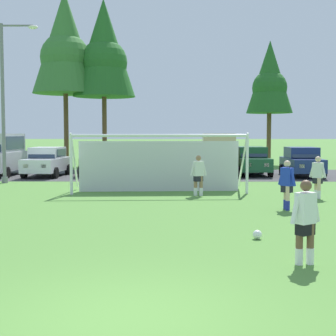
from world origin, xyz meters
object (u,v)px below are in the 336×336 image
at_px(soccer_goal, 159,162).
at_px(player_striker_near, 287,185).
at_px(player_winger_left, 305,222).
at_px(parked_car_slot_right, 251,161).
at_px(player_winger_right, 198,175).
at_px(player_trailing_back, 318,177).
at_px(parked_car_slot_center, 154,161).
at_px(street_lamp, 6,101).
at_px(parked_car_slot_far_right, 302,162).
at_px(parked_car_slot_left, 47,162).
at_px(soccer_ball, 257,235).
at_px(parked_car_slot_center_right, 218,153).
at_px(parked_car_slot_center_left, 98,161).

height_order(soccer_goal, player_striker_near, soccer_goal).
distance_m(player_winger_left, parked_car_slot_right, 20.36).
bearing_deg(player_winger_right, player_trailing_back, -10.09).
height_order(player_winger_right, parked_car_slot_right, parked_car_slot_right).
relative_size(parked_car_slot_center, street_lamp, 0.53).
bearing_deg(parked_car_slot_far_right, parked_car_slot_left, -179.82).
bearing_deg(player_winger_left, player_trailing_back, 71.90).
bearing_deg(parked_car_slot_left, player_winger_left, -62.86).
bearing_deg(player_trailing_back, player_striker_near, -123.27).
relative_size(soccer_goal, player_winger_left, 4.58).
distance_m(soccer_ball, player_winger_left, 2.42).
bearing_deg(parked_car_slot_right, player_striker_near, -94.44).
bearing_deg(street_lamp, parked_car_slot_center, 32.58).
height_order(player_striker_near, parked_car_slot_right, parked_car_slot_right).
xyz_separation_m(parked_car_slot_left, street_lamp, (-1.05, -3.77, 3.27)).
relative_size(soccer_ball, parked_car_slot_right, 0.05).
xyz_separation_m(soccer_goal, parked_car_slot_center_right, (3.33, 8.19, 0.05)).
xyz_separation_m(player_winger_right, parked_car_slot_far_right, (6.58, 8.84, 0.05)).
bearing_deg(parked_car_slot_center_left, parked_car_slot_center_right, -3.13).
bearing_deg(parked_car_slot_center_left, player_winger_left, -70.91).
relative_size(soccer_ball, parked_car_slot_center_left, 0.05).
bearing_deg(soccer_goal, player_trailing_back, -18.23).
bearing_deg(player_striker_near, parked_car_slot_left, 131.69).
bearing_deg(street_lamp, player_trailing_back, -22.57).
relative_size(soccer_goal, street_lamp, 0.94).
xyz_separation_m(parked_car_slot_center_right, parked_car_slot_right, (2.04, 0.36, -0.47)).
height_order(soccer_ball, parked_car_slot_left, parked_car_slot_left).
bearing_deg(soccer_goal, soccer_ball, -74.77).
bearing_deg(soccer_ball, player_striker_near, 68.52).
height_order(player_winger_left, parked_car_slot_right, parked_car_slot_right).
height_order(parked_car_slot_center, parked_car_slot_center_right, parked_car_slot_center_right).
relative_size(player_trailing_back, parked_car_slot_center_left, 0.38).
xyz_separation_m(parked_car_slot_center_left, parked_car_slot_right, (9.32, -0.04, 0.00)).
xyz_separation_m(player_winger_left, parked_car_slot_left, (-9.86, 19.23, 0.05)).
bearing_deg(soccer_ball, soccer_goal, 105.23).
bearing_deg(player_striker_near, player_trailing_back, 56.73).
bearing_deg(parked_car_slot_right, soccer_goal, -122.15).
distance_m(player_trailing_back, parked_car_slot_far_right, 9.86).
distance_m(player_winger_right, parked_car_slot_right, 10.48).
bearing_deg(player_winger_right, player_winger_left, -82.06).
height_order(parked_car_slot_center_left, parked_car_slot_right, same).
height_order(player_winger_left, parked_car_slot_center_right, parked_car_slot_center_right).
relative_size(player_trailing_back, parked_car_slot_center, 0.38).
distance_m(player_winger_left, parked_car_slot_center_right, 19.87).
relative_size(soccer_ball, player_striker_near, 0.13).
xyz_separation_m(soccer_ball, street_lamp, (-10.40, 13.21, 4.04)).
bearing_deg(player_striker_near, street_lamp, 144.39).
distance_m(player_striker_near, player_trailing_back, 3.44).
relative_size(soccer_goal, parked_car_slot_left, 1.74).
xyz_separation_m(player_striker_near, street_lamp, (-12.17, 8.72, 3.33)).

